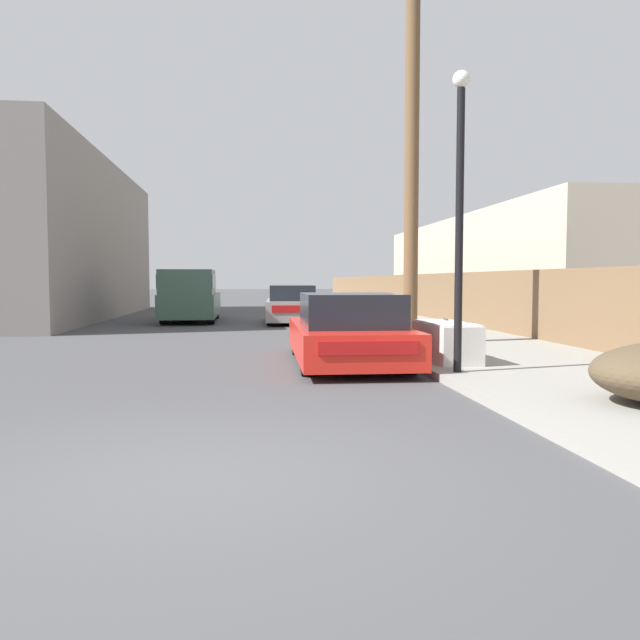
{
  "coord_description": "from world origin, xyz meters",
  "views": [
    {
      "loc": [
        0.37,
        -4.68,
        1.5
      ],
      "look_at": [
        2.13,
        10.14,
        0.56
      ],
      "focal_mm": 35.0,
      "sensor_mm": 36.0,
      "label": 1
    }
  ],
  "objects_px": {
    "street_lamp": "(460,198)",
    "discarded_fridge": "(446,341)",
    "utility_pole": "(412,136)",
    "parked_sports_car_red": "(348,332)",
    "pickup_truck": "(190,297)",
    "car_parked_mid": "(292,305)"
  },
  "relations": [
    {
      "from": "street_lamp",
      "to": "discarded_fridge",
      "type": "bearing_deg",
      "value": 79.31
    },
    {
      "from": "discarded_fridge",
      "to": "utility_pole",
      "type": "relative_size",
      "value": 0.2
    },
    {
      "from": "parked_sports_car_red",
      "to": "pickup_truck",
      "type": "relative_size",
      "value": 0.88
    },
    {
      "from": "discarded_fridge",
      "to": "car_parked_mid",
      "type": "distance_m",
      "value": 12.01
    },
    {
      "from": "discarded_fridge",
      "to": "pickup_truck",
      "type": "bearing_deg",
      "value": 111.74
    },
    {
      "from": "pickup_truck",
      "to": "utility_pole",
      "type": "xyz_separation_m",
      "value": [
        5.61,
        -9.63,
        3.7
      ]
    },
    {
      "from": "car_parked_mid",
      "to": "pickup_truck",
      "type": "xyz_separation_m",
      "value": [
        -3.65,
        0.71,
        0.3
      ]
    },
    {
      "from": "discarded_fridge",
      "to": "pickup_truck",
      "type": "xyz_separation_m",
      "value": [
        -5.45,
        12.59,
        0.48
      ]
    },
    {
      "from": "discarded_fridge",
      "to": "car_parked_mid",
      "type": "xyz_separation_m",
      "value": [
        -1.8,
        11.87,
        0.17
      ]
    },
    {
      "from": "street_lamp",
      "to": "parked_sports_car_red",
      "type": "bearing_deg",
      "value": 125.18
    },
    {
      "from": "parked_sports_car_red",
      "to": "street_lamp",
      "type": "bearing_deg",
      "value": -53.37
    },
    {
      "from": "parked_sports_car_red",
      "to": "car_parked_mid",
      "type": "bearing_deg",
      "value": 92.35
    },
    {
      "from": "car_parked_mid",
      "to": "utility_pole",
      "type": "distance_m",
      "value": 9.97
    },
    {
      "from": "utility_pole",
      "to": "street_lamp",
      "type": "bearing_deg",
      "value": -95.51
    },
    {
      "from": "parked_sports_car_red",
      "to": "pickup_truck",
      "type": "xyz_separation_m",
      "value": [
        -3.83,
        11.98,
        0.35
      ]
    },
    {
      "from": "discarded_fridge",
      "to": "street_lamp",
      "type": "bearing_deg",
      "value": -102.35
    },
    {
      "from": "parked_sports_car_red",
      "to": "street_lamp",
      "type": "height_order",
      "value": "street_lamp"
    },
    {
      "from": "pickup_truck",
      "to": "discarded_fridge",
      "type": "bearing_deg",
      "value": 113.48
    },
    {
      "from": "discarded_fridge",
      "to": "utility_pole",
      "type": "bearing_deg",
      "value": 85.22
    },
    {
      "from": "parked_sports_car_red",
      "to": "pickup_truck",
      "type": "distance_m",
      "value": 12.59
    },
    {
      "from": "pickup_truck",
      "to": "utility_pole",
      "type": "bearing_deg",
      "value": 120.29
    },
    {
      "from": "pickup_truck",
      "to": "car_parked_mid",
      "type": "bearing_deg",
      "value": 169.0
    }
  ]
}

